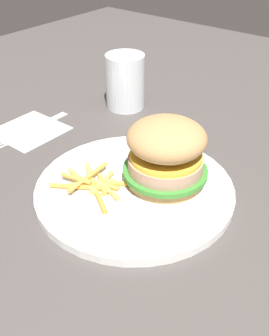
# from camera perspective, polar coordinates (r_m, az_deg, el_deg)

# --- Properties ---
(ground_plane) EXTENTS (1.60, 1.60, 0.00)m
(ground_plane) POSITION_cam_1_polar(r_m,az_deg,el_deg) (0.58, 2.94, -2.64)
(ground_plane) COLOR #47423F
(plate) EXTENTS (0.28, 0.28, 0.01)m
(plate) POSITION_cam_1_polar(r_m,az_deg,el_deg) (0.56, 0.00, -3.01)
(plate) COLOR white
(plate) RESTS_ON ground_plane
(sandwich) EXTENTS (0.12, 0.12, 0.09)m
(sandwich) POSITION_cam_1_polar(r_m,az_deg,el_deg) (0.55, 4.51, 2.19)
(sandwich) COLOR tan
(sandwich) RESTS_ON plate
(fries_pile) EXTENTS (0.08, 0.11, 0.01)m
(fries_pile) POSITION_cam_1_polar(r_m,az_deg,el_deg) (0.56, -5.97, -2.21)
(fries_pile) COLOR #E5B251
(fries_pile) RESTS_ON plate
(napkin) EXTENTS (0.11, 0.11, 0.00)m
(napkin) POSITION_cam_1_polar(r_m,az_deg,el_deg) (0.74, -14.74, 5.26)
(napkin) COLOR white
(napkin) RESTS_ON ground_plane
(fork) EXTENTS (0.17, 0.02, 0.00)m
(fork) POSITION_cam_1_polar(r_m,az_deg,el_deg) (0.74, -14.86, 5.38)
(fork) COLOR silver
(fork) RESTS_ON napkin
(drink_glass) EXTENTS (0.07, 0.07, 0.10)m
(drink_glass) POSITION_cam_1_polar(r_m,az_deg,el_deg) (0.79, -1.33, 11.83)
(drink_glass) COLOR silver
(drink_glass) RESTS_ON ground_plane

